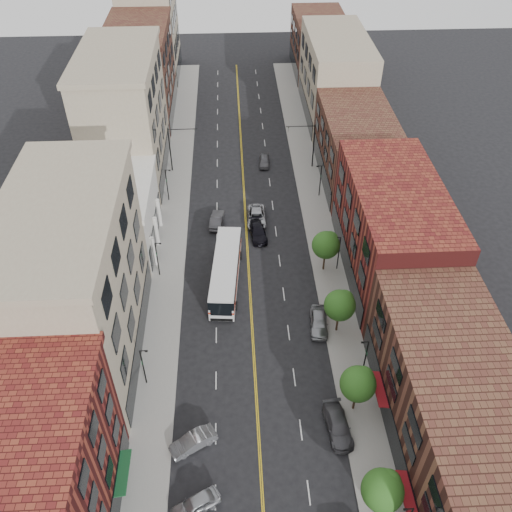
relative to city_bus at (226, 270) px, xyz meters
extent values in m
plane|color=black|center=(2.80, -22.36, -1.98)|extent=(220.00, 220.00, 0.00)
cube|color=gray|center=(-7.20, 12.64, -1.90)|extent=(4.00, 110.00, 0.15)
cube|color=gray|center=(12.80, 12.64, -1.90)|extent=(4.00, 110.00, 0.15)
cube|color=#5B1918|center=(-14.20, -28.36, 5.02)|extent=(10.00, 16.00, 14.00)
cube|color=gray|center=(-14.20, -9.36, 7.02)|extent=(10.00, 22.00, 18.00)
cube|color=silver|center=(-14.20, 8.64, 2.02)|extent=(10.00, 14.00, 8.00)
cube|color=gray|center=(-14.20, 25.64, 7.02)|extent=(10.00, 20.00, 18.00)
cube|color=#522A21|center=(-14.20, 45.64, 5.52)|extent=(10.00, 20.00, 15.00)
cube|color=gray|center=(-14.20, 63.64, 8.02)|extent=(10.00, 16.00, 20.00)
cube|color=#522A21|center=(19.80, -22.36, 3.02)|extent=(10.00, 26.00, 10.00)
cube|color=#5B1918|center=(19.80, 1.64, 4.02)|extent=(10.00, 22.00, 12.00)
cube|color=#522A21|center=(19.80, 22.64, 3.02)|extent=(10.00, 20.00, 10.00)
cube|color=gray|center=(19.80, 43.64, 5.02)|extent=(10.00, 22.00, 14.00)
cube|color=#522A21|center=(19.80, 63.64, 3.52)|extent=(10.00, 18.00, 11.00)
cylinder|color=black|center=(12.10, -28.36, -0.58)|extent=(0.22, 0.22, 2.50)
sphere|color=#225117|center=(12.10, -28.36, 2.07)|extent=(3.40, 3.40, 3.40)
sphere|color=#225117|center=(12.60, -27.96, 2.58)|extent=(2.04, 2.04, 2.04)
cylinder|color=black|center=(12.10, -18.36, -0.58)|extent=(0.22, 0.22, 2.50)
sphere|color=#225117|center=(12.10, -18.36, 2.07)|extent=(3.40, 3.40, 3.40)
sphere|color=#225117|center=(12.60, -17.96, 2.58)|extent=(2.04, 2.04, 2.04)
cylinder|color=black|center=(12.10, -8.36, -0.58)|extent=(0.22, 0.22, 2.50)
sphere|color=#225117|center=(12.10, -8.36, 2.07)|extent=(3.40, 3.40, 3.40)
sphere|color=#225117|center=(12.60, -7.96, 2.58)|extent=(2.04, 2.04, 2.04)
cylinder|color=black|center=(12.10, 1.64, -0.58)|extent=(0.22, 0.22, 2.50)
sphere|color=#225117|center=(12.10, 1.64, 2.07)|extent=(3.40, 3.40, 3.40)
sphere|color=#225117|center=(12.60, 2.04, 2.58)|extent=(2.04, 2.04, 2.04)
cylinder|color=black|center=(-8.20, -14.36, 0.67)|extent=(0.14, 0.14, 5.00)
cylinder|color=black|center=(-7.85, -14.36, 3.17)|extent=(0.70, 0.10, 0.10)
cube|color=black|center=(-7.60, -14.36, 3.12)|extent=(0.28, 0.14, 0.14)
cube|color=#19592D|center=(-8.20, -14.36, 1.57)|extent=(0.04, 0.55, 0.35)
cylinder|color=black|center=(-8.20, 1.64, 0.67)|extent=(0.14, 0.14, 5.00)
cylinder|color=black|center=(-7.85, 1.64, 3.17)|extent=(0.70, 0.10, 0.10)
cube|color=black|center=(-7.60, 1.64, 3.12)|extent=(0.28, 0.14, 0.14)
cube|color=#19592D|center=(-8.20, 1.64, 1.57)|extent=(0.04, 0.55, 0.35)
cylinder|color=black|center=(-8.20, 17.64, 0.67)|extent=(0.14, 0.14, 5.00)
cylinder|color=black|center=(-7.85, 17.64, 3.17)|extent=(0.70, 0.10, 0.10)
cube|color=black|center=(-7.60, 17.64, 3.12)|extent=(0.28, 0.14, 0.14)
cube|color=#19592D|center=(-8.20, 17.64, 1.57)|extent=(0.04, 0.55, 0.35)
cylinder|color=black|center=(13.45, -30.36, 3.17)|extent=(0.70, 0.10, 0.10)
cube|color=black|center=(13.20, -30.36, 3.12)|extent=(0.28, 0.14, 0.14)
cylinder|color=black|center=(13.80, -14.36, 0.67)|extent=(0.14, 0.14, 5.00)
cylinder|color=black|center=(13.45, -14.36, 3.17)|extent=(0.70, 0.10, 0.10)
cube|color=black|center=(13.20, -14.36, 3.12)|extent=(0.28, 0.14, 0.14)
cube|color=#19592D|center=(13.80, -14.36, 1.57)|extent=(0.04, 0.55, 0.35)
cylinder|color=black|center=(13.80, 1.64, 0.67)|extent=(0.14, 0.14, 5.00)
cylinder|color=black|center=(13.45, 1.64, 3.17)|extent=(0.70, 0.10, 0.10)
cube|color=black|center=(13.20, 1.64, 3.12)|extent=(0.28, 0.14, 0.14)
cube|color=#19592D|center=(13.80, 1.64, 1.57)|extent=(0.04, 0.55, 0.35)
cylinder|color=black|center=(13.80, 17.64, 0.67)|extent=(0.14, 0.14, 5.00)
cylinder|color=black|center=(13.45, 17.64, 3.17)|extent=(0.70, 0.10, 0.10)
cube|color=black|center=(13.20, 17.64, 3.12)|extent=(0.28, 0.14, 0.14)
cube|color=#19592D|center=(13.80, 17.64, 1.57)|extent=(0.04, 0.55, 0.35)
cylinder|color=black|center=(-8.20, 25.64, 1.77)|extent=(0.18, 0.18, 7.20)
cylinder|color=black|center=(-6.00, 25.64, 5.17)|extent=(4.40, 0.12, 0.12)
imported|color=black|center=(-4.20, 25.64, 4.77)|extent=(0.15, 0.18, 0.90)
cylinder|color=black|center=(13.80, 25.64, 1.77)|extent=(0.18, 0.18, 7.20)
cylinder|color=black|center=(11.60, 25.64, 5.17)|extent=(4.40, 0.12, 0.12)
imported|color=black|center=(9.80, 25.64, 4.77)|extent=(0.15, 0.18, 0.90)
cube|color=silver|center=(0.00, 0.01, -0.17)|extent=(4.02, 13.36, 3.18)
cube|color=black|center=(0.00, 0.01, 0.60)|extent=(4.07, 13.41, 1.15)
cube|color=#B9270D|center=(0.00, 0.01, -0.50)|extent=(4.07, 13.41, 0.24)
cube|color=black|center=(-0.59, -6.56, 0.11)|extent=(2.41, 0.28, 1.75)
cylinder|color=black|center=(-1.84, -4.23, -1.45)|extent=(0.40, 1.08, 1.05)
cylinder|color=black|center=(1.05, -4.49, -1.45)|extent=(0.40, 1.08, 1.05)
cylinder|color=black|center=(-1.05, 4.51, -1.45)|extent=(0.40, 1.08, 1.05)
cylinder|color=black|center=(1.84, 4.25, -1.45)|extent=(0.40, 1.08, 1.05)
imported|color=#A3A5AA|center=(-2.80, -27.21, -1.25)|extent=(4.59, 3.50, 1.46)
imported|color=#B4B6BC|center=(-3.20, -21.48, -1.25)|extent=(4.58, 3.44, 1.44)
imported|color=#49494D|center=(10.20, -20.59, -1.23)|extent=(2.61, 5.33, 1.49)
imported|color=gray|center=(10.20, -7.70, -1.15)|extent=(2.38, 4.98, 1.64)
imported|color=#424246|center=(-1.17, 11.62, -1.22)|extent=(2.15, 4.74, 1.51)
imported|color=black|center=(4.30, 8.74, -1.25)|extent=(2.60, 5.23, 1.46)
imported|color=#A7A9AF|center=(4.30, 12.01, -1.20)|extent=(2.73, 5.63, 1.54)
imported|color=#55555A|center=(6.29, 26.72, -1.30)|extent=(1.86, 4.06, 1.35)
camera|label=1|loc=(1.19, -47.65, 43.83)|focal=38.00mm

